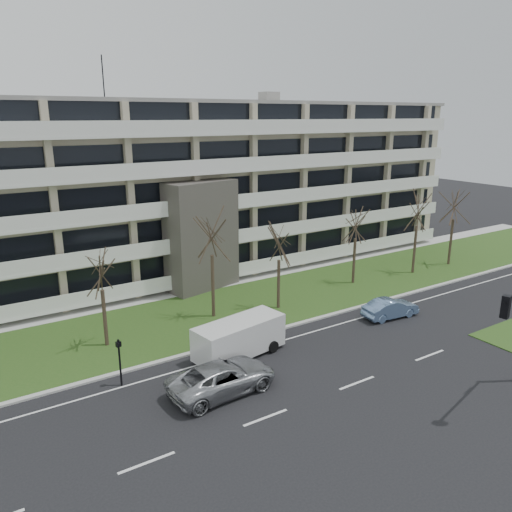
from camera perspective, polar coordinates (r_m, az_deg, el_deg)
ground at (r=28.58m, az=11.47°, el=-14.03°), size 160.00×160.00×0.00m
grass_verge at (r=37.92m, az=-2.29°, el=-5.92°), size 90.00×10.00×0.06m
curb at (r=34.03m, az=2.03°, el=-8.50°), size 90.00×0.35×0.12m
sidewalk at (r=42.46m, az=-6.07°, el=-3.56°), size 90.00×2.00×0.08m
lane_edge_line at (r=32.94m, az=3.53°, el=-9.49°), size 90.00×0.12×0.01m
apartment_building at (r=46.73m, az=-10.16°, el=7.65°), size 60.50×15.10×18.75m
silver_pickup at (r=26.93m, az=-3.85°, el=-13.71°), size 6.02×3.01×1.64m
blue_sedan at (r=37.28m, az=15.11°, el=-5.78°), size 4.35×1.91×1.39m
white_van at (r=30.37m, az=-1.81°, el=-8.99°), size 6.00×3.05×2.23m
pedestrian_signal at (r=27.98m, az=-15.34°, el=-11.00°), size 0.28×0.24×2.69m
tree_2 at (r=31.60m, az=-17.37°, el=-1.28°), size 3.33×3.33×6.66m
tree_3 at (r=34.52m, az=-5.11°, el=2.98°), size 4.13×4.13×8.27m
tree_4 at (r=36.30m, az=2.66°, el=1.74°), size 3.37×3.37×6.75m
tree_5 at (r=42.72m, az=11.39°, el=3.96°), size 3.55×3.55×7.09m
tree_6 at (r=46.90m, az=18.06°, el=5.32°), size 3.95×3.95×7.90m
tree_7 at (r=50.82m, az=21.81°, el=5.86°), size 4.02×4.02×8.05m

